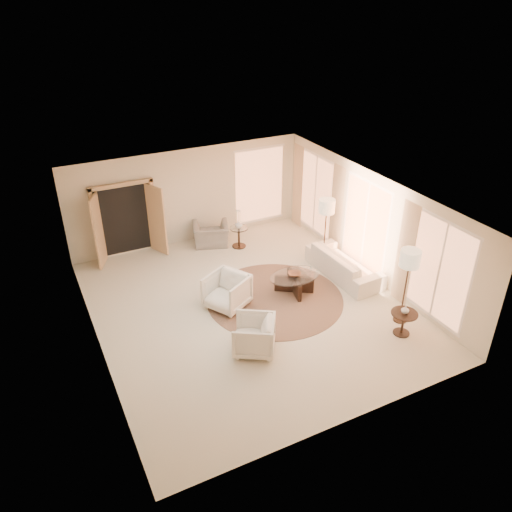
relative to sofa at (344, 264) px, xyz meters
name	(u,v)px	position (x,y,z in m)	size (l,w,h in m)	color
room	(248,256)	(-2.90, -0.19, 1.06)	(7.04, 8.04, 2.83)	beige
windows_right	(367,227)	(0.55, -0.09, 1.01)	(0.10, 6.40, 2.40)	#ED925F
window_back_corner	(260,186)	(-0.60, 3.76, 1.01)	(1.70, 0.10, 2.40)	#ED925F
curtains_right	(345,216)	(0.50, 0.81, 0.96)	(0.06, 5.20, 2.60)	tan
french_doors	(126,221)	(-4.80, 3.63, 0.72)	(1.95, 0.66, 2.16)	tan
area_rug	(275,298)	(-2.17, -0.17, -0.34)	(3.38, 3.38, 0.01)	#40291E
sofa	(344,264)	(0.00, 0.00, 0.00)	(2.35, 0.92, 0.69)	silver
armchair_left	(227,290)	(-3.35, 0.06, 0.12)	(0.90, 0.84, 0.92)	silver
armchair_right	(254,334)	(-3.50, -1.70, 0.09)	(0.84, 0.79, 0.86)	silver
accent_chair	(211,231)	(-2.49, 3.21, 0.10)	(1.02, 0.66, 0.89)	gray
coffee_table	(294,282)	(-1.59, -0.11, -0.04)	(1.71, 1.71, 0.48)	black
end_table	(403,319)	(-0.30, -2.65, 0.04)	(0.59, 0.59, 0.55)	black
side_table	(239,235)	(-1.80, 2.72, 0.03)	(0.53, 0.53, 0.61)	#2E2219
floor_lamp_near	(327,209)	(0.00, 0.97, 1.20)	(0.44, 0.44, 1.81)	#2E2219
floor_lamp_far	(410,262)	(0.00, -2.25, 1.22)	(0.44, 0.44, 1.83)	#2E2219
bowl	(295,274)	(-1.59, -0.11, 0.18)	(0.32, 0.32, 0.08)	brown
end_vase	(405,310)	(-0.30, -2.65, 0.30)	(0.17, 0.17, 0.18)	silver
side_vase	(239,224)	(-1.80, 2.72, 0.38)	(0.23, 0.23, 0.24)	silver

